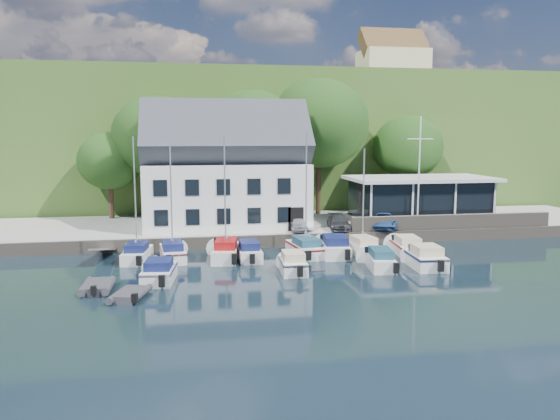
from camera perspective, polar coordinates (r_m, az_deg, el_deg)
The scene contains 34 objects.
ground at distance 34.50m, azimuth 8.31°, elevation -7.35°, with size 180.00×180.00×0.00m, color black.
quay at distance 50.92m, azimuth 2.18°, elevation -1.72°, with size 60.00×13.00×1.00m, color #9B9C96.
quay_face at distance 44.69m, azimuth 3.92°, elevation -3.10°, with size 60.00×0.30×1.00m, color #635A4F.
hillside at distance 94.18m, azimuth -3.50°, elevation 7.30°, with size 160.00×75.00×16.00m, color #385A22.
field_patch at distance 103.50m, azimuth 0.46°, elevation 11.88°, with size 50.00×30.00×0.30m, color #576B35.
farmhouse at distance 90.37m, azimuth 11.68°, elevation 14.81°, with size 10.40×7.00×8.20m, color beige, non-canonical shape.
harbor_building at distance 48.36m, azimuth -5.69°, elevation 3.52°, with size 14.40×8.20×8.70m, color silver, non-canonical shape.
club_pavilion at distance 52.57m, azimuth 14.36°, elevation 1.14°, with size 13.20×7.20×4.10m, color black, non-canonical shape.
seawall at distance 49.10m, azimuth 17.56°, elevation -1.15°, with size 18.00×0.50×1.20m, color #635A4F.
gangway at distance 42.01m, azimuth -17.89°, elevation -4.88°, with size 1.20×6.00×1.40m, color silver, non-canonical shape.
car_silver at distance 45.71m, azimuth 1.91°, elevation -1.47°, with size 1.36×3.39×1.15m, color #B0B1B5.
car_white at distance 46.53m, azimuth 2.53°, elevation -1.34°, with size 1.16×3.31×1.09m, color silver.
car_dgrey at distance 46.76m, azimuth 6.13°, elevation -1.28°, with size 1.65×4.06×1.18m, color #2E2F33.
car_blue at distance 47.91m, azimuth 10.77°, elevation -1.02°, with size 1.62×4.09×1.40m, color #2C4F86.
flagpole at distance 48.34m, azimuth 14.33°, elevation 3.82°, with size 2.29×0.20×9.55m, color silver, non-canonical shape.
tree_0 at distance 54.53m, azimuth -17.33°, elevation 3.45°, with size 6.03×6.03×8.24m, color #183911, non-canonical shape.
tree_1 at distance 53.69m, azimuth -12.70°, elevation 5.39°, with size 8.54×8.54×11.67m, color #183911, non-canonical shape.
tree_2 at distance 54.52m, azimuth -2.87°, elevation 5.99°, with size 9.07×9.07×12.40m, color #183911, non-canonical shape.
tree_3 at distance 55.19m, azimuth 4.08°, elevation 6.62°, with size 9.93×9.93×13.57m, color #183911, non-canonical shape.
tree_4 at distance 58.97m, azimuth 13.18°, elevation 4.76°, with size 7.29×7.29×9.97m, color #183911, non-canonical shape.
boat_r1_0 at distance 39.93m, azimuth -14.88°, elevation 0.57°, with size 1.75×5.52×8.22m, color silver, non-canonical shape.
boat_r1_1 at distance 39.78m, azimuth -11.29°, elevation 0.86°, with size 1.79×6.05×8.50m, color silver, non-canonical shape.
boat_r1_2 at distance 39.17m, azimuth -5.77°, elevation 1.50°, with size 1.89×6.24×9.36m, color silver, non-canonical shape.
boat_r1_3 at distance 39.84m, azimuth -3.28°, elevation -4.17°, with size 1.72×5.66×1.39m, color silver, non-canonical shape.
boat_r1_4 at distance 40.46m, azimuth 2.74°, elevation 1.18°, with size 2.00×6.24×8.58m, color silver, non-canonical shape.
boat_r1_5 at distance 41.22m, azimuth 5.71°, elevation -3.68°, with size 2.10×6.34×1.54m, color silver, non-canonical shape.
boat_r1_6 at distance 41.45m, azimuth 8.71°, elevation 1.17°, with size 1.87×5.42×8.44m, color silver, non-canonical shape.
boat_r1_7 at distance 42.83m, azimuth 13.06°, elevation -3.53°, with size 1.95×6.01×1.36m, color silver, non-canonical shape.
boat_r2_0 at distance 34.74m, azimuth -12.52°, elevation -6.14°, with size 1.98×5.25×1.42m, color silver, non-canonical shape.
boat_r2_2 at distance 36.06m, azimuth 1.33°, elevation -5.42°, with size 1.74×4.82×1.43m, color silver, non-canonical shape.
boat_r2_3 at distance 37.83m, azimuth 10.36°, elevation -4.95°, with size 1.70×5.85×1.39m, color silver, non-canonical shape.
boat_r2_4 at distance 38.72m, azimuth 14.91°, elevation -4.66°, with size 2.18×5.43×1.56m, color silver, non-canonical shape.
dinghy_0 at distance 33.63m, azimuth -18.56°, elevation -7.46°, with size 1.82×3.03×0.71m, color #323237, non-canonical shape.
dinghy_1 at distance 31.58m, azimuth -15.42°, elevation -8.39°, with size 1.67×2.79×0.65m, color #323237, non-canonical shape.
Camera 1 is at (-10.52, -31.59, 9.05)m, focal length 35.00 mm.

